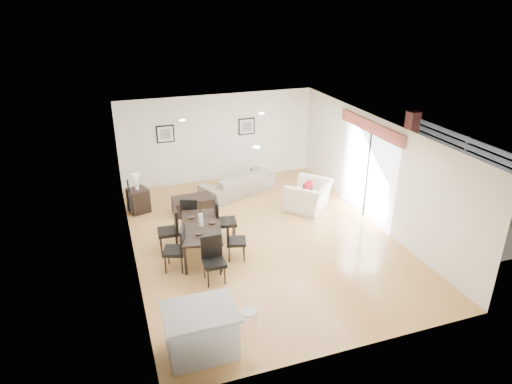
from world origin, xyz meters
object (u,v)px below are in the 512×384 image
object	(u,v)px
side_table	(138,200)
bar_stool	(249,315)
dining_chair_efar	(222,218)
dining_chair_head	(213,256)
coffee_table	(193,205)
dining_chair_foot	(190,213)
kitchen_island	(201,331)
dining_chair_enear	(233,237)
dining_chair_wnear	(178,246)
dining_chair_wfar	(172,227)
armchair	(309,195)
dining_table	(201,229)
sofa	(237,183)

from	to	relation	value
side_table	bar_stool	world-z (taller)	side_table
dining_chair_efar	dining_chair_head	xyz separation A→B (m)	(-0.59, -1.49, -0.05)
bar_stool	coffee_table	bearing A→B (deg)	88.69
dining_chair_foot	coffee_table	xyz separation A→B (m)	(0.27, 1.12, -0.32)
dining_chair_head	kitchen_island	world-z (taller)	dining_chair_head
kitchen_island	dining_chair_head	bearing A→B (deg)	70.46
dining_chair_enear	dining_chair_foot	bearing A→B (deg)	38.42
dining_chair_head	kitchen_island	size ratio (longest dim) A/B	0.82
coffee_table	dining_chair_wnear	bearing A→B (deg)	-110.72
dining_chair_enear	coffee_table	world-z (taller)	dining_chair_enear
dining_chair_head	dining_chair_foot	bearing A→B (deg)	91.20
dining_chair_efar	dining_chair_foot	distance (m)	0.88
dining_chair_wnear	dining_chair_wfar	xyz separation A→B (m)	(0.01, 0.88, 0.02)
dining_chair_wnear	dining_chair_enear	distance (m)	1.21
dining_chair_wfar	coffee_table	xyz separation A→B (m)	(0.84, 1.76, -0.37)
armchair	dining_table	xyz separation A→B (m)	(-3.29, -1.36, 0.25)
coffee_table	dining_chair_head	bearing A→B (deg)	-97.27
armchair	dining_chair_foot	xyz separation A→B (m)	(-3.32, -0.30, 0.14)
armchair	dining_chair_enear	bearing A→B (deg)	-10.66
kitchen_island	armchair	bearing A→B (deg)	47.78
dining_table	dining_chair_head	distance (m)	1.06
dining_chair_wnear	dining_chair_enear	bearing A→B (deg)	111.78
dining_chair_foot	dining_table	bearing A→B (deg)	113.96
sofa	dining_chair_enear	distance (m)	3.58
dining_chair_efar	kitchen_island	world-z (taller)	dining_chair_efar
dining_table	dining_chair_wfar	distance (m)	0.73
dining_chair_wnear	dining_chair_wfar	world-z (taller)	dining_chair_wfar
dining_table	side_table	distance (m)	2.93
armchair	coffee_table	xyz separation A→B (m)	(-3.05, 0.82, -0.18)
dining_chair_wfar	dining_chair_enear	distance (m)	1.46
dining_table	dining_chair_enear	size ratio (longest dim) A/B	1.96
dining_chair_wfar	dining_chair_enear	bearing A→B (deg)	59.25
dining_chair_enear	dining_chair_wfar	bearing A→B (deg)	70.44
dining_chair_wnear	dining_chair_wfar	size ratio (longest dim) A/B	0.97
dining_table	kitchen_island	world-z (taller)	kitchen_island
dining_chair_enear	bar_stool	xyz separation A→B (m)	(-0.48, -2.61, 0.01)
sofa	kitchen_island	xyz separation A→B (m)	(-2.44, -6.00, 0.09)
dining_chair_foot	dining_chair_wfar	bearing A→B (deg)	71.04
sofa	dining_table	distance (m)	3.47
dining_chair_wnear	dining_chair_efar	world-z (taller)	dining_chair_efar
armchair	dining_chair_enear	size ratio (longest dim) A/B	1.28
sofa	kitchen_island	bearing A→B (deg)	44.65
dining_chair_wnear	kitchen_island	size ratio (longest dim) A/B	0.84
dining_chair_head	kitchen_island	bearing A→B (deg)	-109.32
sofa	dining_chair_foot	bearing A→B (deg)	24.15
dining_chair_efar	dining_chair_foot	bearing A→B (deg)	54.30
dining_table	dining_chair_foot	distance (m)	1.07
sofa	dining_chair_foot	world-z (taller)	dining_chair_foot
dining_table	dining_chair_enear	xyz separation A→B (m)	(0.60, -0.41, -0.12)
dining_chair_wfar	dining_chair_foot	size ratio (longest dim) A/B	1.10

